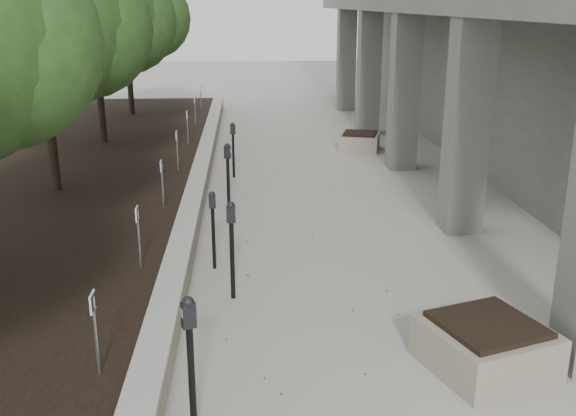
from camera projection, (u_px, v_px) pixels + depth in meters
name	position (u px, v px, depth m)	size (l,w,h in m)	color
retaining_wall	(199.00, 182.00, 15.25)	(0.39, 26.00, 0.50)	#A0937F
planting_bed	(39.00, 186.00, 15.04)	(7.00, 26.00, 0.40)	black
crabapple_tree_3	(43.00, 60.00, 13.25)	(4.60, 4.00, 5.44)	#274A1C
crabapple_tree_4	(96.00, 45.00, 18.01)	(4.60, 4.00, 5.44)	#274A1C
crabapple_tree_5	(127.00, 36.00, 22.77)	(4.60, 4.00, 5.44)	#274A1C
parking_sign_2	(96.00, 334.00, 6.94)	(0.04, 0.22, 0.96)	black
parking_sign_3	(139.00, 237.00, 9.79)	(0.04, 0.22, 0.96)	black
parking_sign_4	(162.00, 184.00, 12.65)	(0.04, 0.22, 0.96)	black
parking_sign_5	(177.00, 151.00, 15.51)	(0.04, 0.22, 0.96)	black
parking_sign_6	(188.00, 128.00, 18.36)	(0.04, 0.22, 0.96)	black
parking_sign_7	(195.00, 111.00, 21.22)	(0.04, 0.22, 0.96)	black
parking_sign_8	(201.00, 98.00, 24.07)	(0.04, 0.22, 0.96)	black
parking_meter_1	(191.00, 369.00, 6.46)	(0.15, 0.11, 1.57)	black
parking_meter_2	(232.00, 251.00, 9.60)	(0.15, 0.11, 1.51)	black
parking_meter_3	(213.00, 230.00, 10.73)	(0.13, 0.09, 1.33)	black
parking_meter_4	(228.00, 179.00, 13.49)	(0.15, 0.11, 1.51)	black
parking_meter_5	(233.00, 150.00, 16.38)	(0.14, 0.10, 1.41)	black
planter_front	(486.00, 345.00, 7.86)	(1.32, 1.32, 0.61)	#A0937F
planter_back	(360.00, 141.00, 19.63)	(1.13, 1.13, 0.53)	#A0937F
berry_scatter	(283.00, 252.00, 11.62)	(3.30, 14.10, 0.02)	maroon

